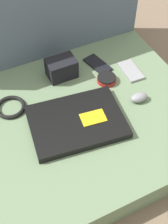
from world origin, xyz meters
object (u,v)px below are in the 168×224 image
speaker_puck (107,79)px  phone_black (98,64)px  laptop (77,122)px  computer_mouse (139,97)px  camera_pouch (61,68)px  phone_silver (131,71)px

speaker_puck → phone_black: size_ratio=0.57×
laptop → speaker_puck: size_ratio=4.66×
computer_mouse → camera_pouch: (-0.21, 0.26, 0.02)m
phone_black → camera_pouch: size_ratio=1.17×
speaker_puck → camera_pouch: bearing=143.5°
laptop → phone_silver: laptop is taller
speaker_puck → phone_silver: size_ratio=0.62×
speaker_puck → camera_pouch: (-0.15, 0.11, 0.03)m
phone_silver → phone_black: phone_silver is taller
laptop → phone_black: bearing=56.7°
computer_mouse → phone_black: bearing=105.8°
laptop → phone_black: 0.33m
laptop → phone_silver: 0.36m
speaker_puck → camera_pouch: size_ratio=0.67×
phone_black → computer_mouse: bearing=-91.9°
laptop → speaker_puck: bearing=43.5°
computer_mouse → phone_black: size_ratio=0.53×
laptop → computer_mouse: (0.27, -0.00, 0.00)m
computer_mouse → camera_pouch: bearing=133.9°
computer_mouse → speaker_puck: (-0.06, 0.15, -0.01)m
laptop → computer_mouse: size_ratio=5.03×
phone_silver → computer_mouse: bearing=-108.0°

